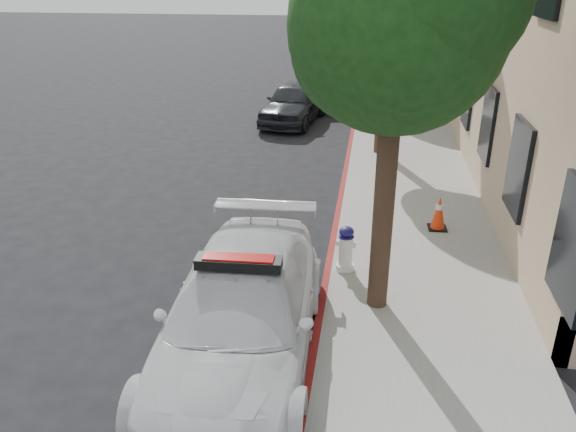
% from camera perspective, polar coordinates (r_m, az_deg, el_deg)
% --- Properties ---
extents(ground, '(120.00, 120.00, 0.00)m').
position_cam_1_polar(ground, '(11.02, -6.22, -2.69)').
color(ground, black).
rests_on(ground, ground).
extents(sidewalk, '(3.20, 50.00, 0.15)m').
position_cam_1_polar(sidewalk, '(20.13, 11.25, 9.45)').
color(sidewalk, gray).
rests_on(sidewalk, ground).
extents(curb_strip, '(0.12, 50.00, 0.15)m').
position_cam_1_polar(curb_strip, '(20.11, 6.81, 9.73)').
color(curb_strip, maroon).
rests_on(curb_strip, ground).
extents(tree_near, '(2.92, 2.82, 5.62)m').
position_cam_1_polar(tree_near, '(7.54, 11.30, 18.71)').
color(tree_near, black).
rests_on(tree_near, sidewalk).
extents(tree_mid, '(2.77, 2.64, 5.43)m').
position_cam_1_polar(tree_mid, '(15.53, 10.33, 20.71)').
color(tree_mid, black).
rests_on(tree_mid, sidewalk).
extents(police_car, '(2.20, 4.97, 1.57)m').
position_cam_1_polar(police_car, '(7.54, -4.82, -9.89)').
color(police_car, silver).
rests_on(police_car, ground).
extents(parked_car_mid, '(2.19, 4.28, 1.39)m').
position_cam_1_polar(parked_car_mid, '(19.77, 0.63, 11.50)').
color(parked_car_mid, '#202328').
rests_on(parked_car_mid, ground).
extents(parked_car_far, '(2.33, 5.09, 1.62)m').
position_cam_1_polar(parked_car_far, '(23.10, 4.74, 13.48)').
color(parked_car_far, '#141C33').
rests_on(parked_car_far, ground).
extents(fire_hydrant, '(0.34, 0.31, 0.81)m').
position_cam_1_polar(fire_hydrant, '(9.57, 5.88, -3.35)').
color(fire_hydrant, white).
rests_on(fire_hydrant, sidewalk).
extents(traffic_cone, '(0.37, 0.37, 0.69)m').
position_cam_1_polar(traffic_cone, '(11.44, 15.08, 0.32)').
color(traffic_cone, black).
rests_on(traffic_cone, sidewalk).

